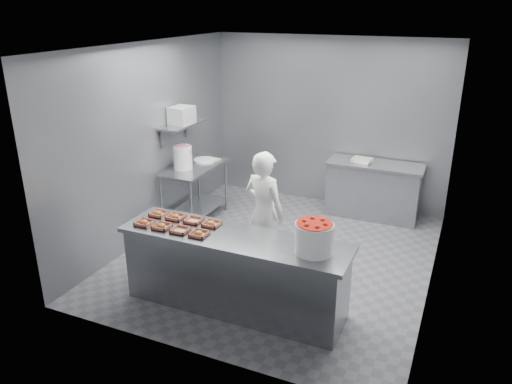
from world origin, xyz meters
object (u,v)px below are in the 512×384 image
Objects in this scene: worker at (264,213)px; appliance at (182,115)px; tray_0 at (144,223)px; tray_7 at (211,224)px; tray_3 at (199,234)px; tray_6 at (193,220)px; glaze_bucket at (183,157)px; tray_4 at (158,213)px; service_counter at (235,272)px; strawberry_tub at (314,237)px; prep_table at (195,185)px; back_counter at (373,190)px; tray_5 at (176,217)px; tray_1 at (162,226)px; tray_2 at (180,230)px.

worker is 2.23m from appliance.
tray_7 is at bearing 21.79° from tray_0.
tray_3 is 0.37m from tray_6.
glaze_bucket is (-0.67, 1.93, 0.16)m from tray_0.
service_counter is at bearing -7.60° from tray_4.
service_counter is 13.88× the size of tray_0.
appliance is (-0.74, 1.80, 0.77)m from tray_4.
glaze_bucket is (-2.65, 1.80, 0.01)m from strawberry_tub.
tray_0 is 0.12× the size of worker.
appliance is at bearing 124.27° from tray_6.
strawberry_tub is at bearing -37.44° from prep_table.
back_counter is 8.01× the size of tray_3.
strawberry_tub is (1.27, -0.15, 0.15)m from tray_7.
tray_5 reaches higher than prep_table.
tray_4 is at bearing -180.00° from tray_6.
service_counter is at bearing -105.48° from back_counter.
tray_4 is 0.48m from tray_6.
tray_3 is (0.72, 0.00, 0.00)m from tray_0.
worker is 4.07× the size of strawberry_tub.
tray_0 and tray_4 have the same top height.
worker reaches higher than tray_1.
tray_7 reaches higher than back_counter.
back_counter is 3.96m from tray_0.
tray_7 is at bearing 82.65° from worker.
tray_5 is 1.00× the size of tray_7.
tray_4 is (0.57, -1.81, 0.33)m from prep_table.
appliance reaches higher than tray_3.
tray_4 is 1.00× the size of tray_6.
appliance is at bearing -154.30° from back_counter.
tray_3 is 0.47× the size of strawberry_tub.
appliance is at bearing -176.90° from prep_table.
tray_6 is at bearing 49.82° from tray_1.
worker reaches higher than tray_0.
tray_2 is 1.00× the size of tray_3.
service_counter is 2.94m from appliance.
back_counter is 3.32m from strawberry_tub.
strawberry_tub is at bearing -4.36° from tray_4.
tray_2 is 0.43× the size of glaze_bucket.
back_counter is at bearing 28.89° from glaze_bucket.
tray_1 is 0.24m from tray_2.
service_counter is 13.88× the size of tray_6.
appliance reaches higher than prep_table.
tray_7 is at bearing -54.44° from prep_table.
tray_3 is at bearing -54.40° from glaze_bucket.
tray_3 is 0.56m from tray_5.
tray_7 reaches higher than tray_6.
tray_4 is 0.72m from tray_7.
service_counter is 2.17× the size of prep_table.
back_counter is 8.01× the size of tray_0.
glaze_bucket reaches higher than tray_5.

